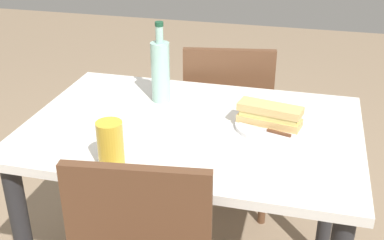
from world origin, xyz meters
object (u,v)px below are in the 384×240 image
Objects in this scene: chair_near at (227,120)px; baguette_sandwich_near at (270,115)px; plate_near at (269,126)px; knife_near at (268,130)px; beer_glass at (111,145)px; dining_table at (192,157)px; water_bottle at (161,70)px.

baguette_sandwich_near is at bearing 113.45° from chair_near.
baguette_sandwich_near is (0.00, 0.00, 0.04)m from plate_near.
knife_near is 0.51m from beer_glass.
dining_table is 0.34m from water_bottle.
chair_near is 0.68m from knife_near.
chair_near is at bearing -66.55° from plate_near.
beer_glass is at bearing 78.61° from chair_near.
chair_near is 6.12× the size of beer_glass.
dining_table is at bearing -117.05° from beer_glass.
chair_near is at bearing -92.03° from dining_table.
water_bottle is (0.41, -0.13, 0.07)m from baguette_sandwich_near.
plate_near is 0.04m from baguette_sandwich_near.
chair_near is (-0.02, -0.57, -0.13)m from dining_table.
knife_near is 1.24× the size of beer_glass.
dining_table is 0.59m from chair_near.
water_bottle reaches higher than chair_near.
chair_near is 2.92× the size of water_bottle.
dining_table is 1.28× the size of chair_near.
beer_glass is (-0.00, 0.48, -0.05)m from water_bottle.
chair_near is at bearing -114.28° from water_bottle.
baguette_sandwich_near is (-0.25, -0.04, 0.17)m from dining_table.
beer_glass is at bearing 40.82° from baguette_sandwich_near.
knife_near is 0.59× the size of water_bottle.
dining_table is at bearing 9.97° from plate_near.
baguette_sandwich_near is 0.06m from knife_near.
water_bottle is (0.16, -0.17, 0.24)m from dining_table.
knife_near is (-0.23, 0.58, 0.27)m from chair_near.
water_bottle is 0.48m from beer_glass.
dining_table is 4.97× the size of plate_near.
chair_near reaches higher than baguette_sandwich_near.
beer_glass reaches higher than dining_table.
chair_near reaches higher than plate_near.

